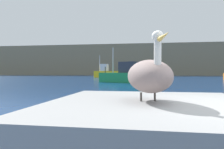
# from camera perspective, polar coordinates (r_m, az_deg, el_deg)

# --- Properties ---
(hillside_backdrop) EXTENTS (140.00, 17.65, 8.85)m
(hillside_backdrop) POSITION_cam_1_polar(r_m,az_deg,el_deg) (70.83, 10.67, 3.44)
(hillside_backdrop) COLOR #7F755B
(hillside_backdrop) RESTS_ON ground
(pier_dock) EXTENTS (2.84, 3.12, 0.82)m
(pier_dock) POSITION_cam_1_polar(r_m,az_deg,el_deg) (3.32, 9.33, -13.83)
(pier_dock) COLOR #979797
(pier_dock) RESTS_ON ground
(pelican) EXTENTS (0.86, 1.42, 0.93)m
(pelican) POSITION_cam_1_polar(r_m,az_deg,el_deg) (3.20, 9.41, -0.29)
(pelican) COLOR gray
(pelican) RESTS_ON pier_dock
(fishing_boat_green) EXTENTS (6.44, 4.65, 3.90)m
(fishing_boat_green) POSITION_cam_1_polar(r_m,az_deg,el_deg) (24.38, 3.92, -0.24)
(fishing_boat_green) COLOR #1E8C4C
(fishing_boat_green) RESTS_ON ground
(fishing_boat_yellow) EXTENTS (4.96, 2.08, 4.31)m
(fishing_boat_yellow) POSITION_cam_1_polar(r_m,az_deg,el_deg) (43.23, -1.49, 0.42)
(fishing_boat_yellow) COLOR yellow
(fishing_boat_yellow) RESTS_ON ground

